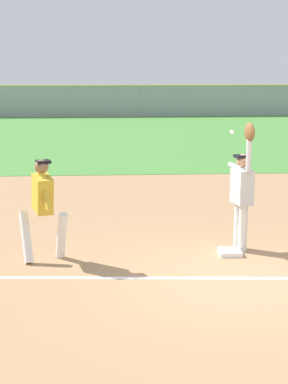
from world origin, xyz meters
The scene contains 10 objects.
ground_plane centered at (0.00, 0.00, 0.00)m, with size 82.72×82.72×0.00m, color #A37A54.
outfield_grass centered at (0.00, 18.22, 0.01)m, with size 44.67×18.88×0.01m, color #478438.
first_base centered at (0.18, 1.30, 0.04)m, with size 0.38×0.38×0.08m, color white.
fielder centered at (0.40, 1.53, 1.12)m, with size 0.35×0.89×2.28m.
runner centered at (-2.99, 1.16, 1.00)m, with size 0.87×0.82×1.72m.
baseball centered at (0.21, 1.60, 2.09)m, with size 0.07×0.07×0.07m, color white.
outfield_fence centered at (0.00, 27.66, 0.94)m, with size 44.75×0.08×1.88m.
parked_car_tan centered at (-5.40, 30.98, 0.67)m, with size 4.41×2.14×1.25m.
parked_car_red centered at (-0.85, 30.94, 0.67)m, with size 4.55×2.41×1.25m.
parked_car_green centered at (3.26, 31.65, 0.67)m, with size 4.55×2.42×1.25m.
Camera 1 is at (-1.91, -8.46, 3.27)m, focal length 55.97 mm.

